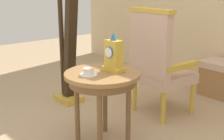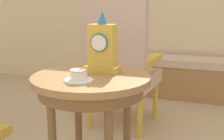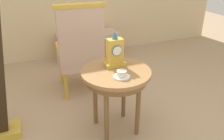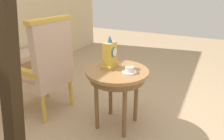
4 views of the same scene
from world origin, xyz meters
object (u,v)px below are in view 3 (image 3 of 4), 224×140
Objects in this scene: side_table at (116,79)px; teacup_left at (122,74)px; window_bench at (88,45)px; armchair at (80,49)px; mantel_clock at (115,53)px.

teacup_left is at bearing -93.26° from side_table.
teacup_left reaches higher than window_bench.
teacup_left is 2.11m from window_bench.
teacup_left is (-0.01, -0.14, 0.11)m from side_table.
side_table is 0.84m from armchair.
armchair is at bearing 95.96° from teacup_left.
mantel_clock is 0.77m from armchair.
mantel_clock is 0.29× the size of armchair.
armchair reaches higher than teacup_left.
mantel_clock reaches higher than teacup_left.
window_bench is (0.30, 1.90, -0.35)m from side_table.
side_table is 0.65× the size of window_bench.
armchair is at bearing 100.66° from mantel_clock.
teacup_left is 0.98m from armchair.
armchair is 1.20m from window_bench.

